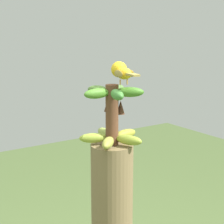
# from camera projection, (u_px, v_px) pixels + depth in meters

# --- Properties ---
(banana_bunch) EXTENTS (0.28, 0.28, 0.26)m
(banana_bunch) POSITION_uv_depth(u_px,v_px,m) (112.00, 115.00, 1.54)
(banana_bunch) COLOR brown
(banana_bunch) RESTS_ON banana_tree
(perched_bird) EXTENTS (0.23, 0.08, 0.09)m
(perched_bird) POSITION_uv_depth(u_px,v_px,m) (121.00, 71.00, 1.52)
(perched_bird) COLOR #C68933
(perched_bird) RESTS_ON banana_bunch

